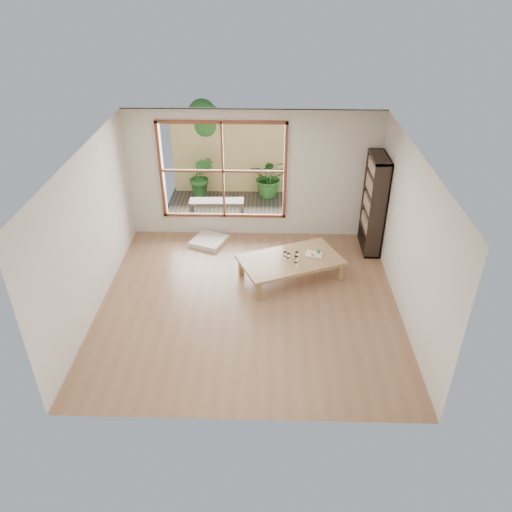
{
  "coord_description": "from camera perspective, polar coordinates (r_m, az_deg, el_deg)",
  "views": [
    {
      "loc": [
        0.3,
        -6.82,
        5.08
      ],
      "look_at": [
        0.1,
        0.6,
        0.55
      ],
      "focal_mm": 35.0,
      "sensor_mm": 36.0,
      "label": 1
    }
  ],
  "objects": [
    {
      "name": "garden_tree",
      "position": [
        12.29,
        -6.11,
        14.87
      ],
      "size": [
        1.04,
        0.85,
        2.22
      ],
      "color": "#4C3D2D",
      "rests_on": "ground"
    },
    {
      "name": "glass_small",
      "position": [
        8.96,
        3.7,
        0.04
      ],
      "size": [
        0.07,
        0.07,
        0.09
      ],
      "primitive_type": "cylinder",
      "color": "silver",
      "rests_on": "low_table"
    },
    {
      "name": "shrub_right",
      "position": [
        12.02,
        1.6,
        9.04
      ],
      "size": [
        0.96,
        0.86,
        0.98
      ],
      "primitive_type": "imported",
      "rotation": [
        0.0,
        0.0,
        -0.12
      ],
      "color": "#2E5E22",
      "rests_on": "deck"
    },
    {
      "name": "glass_tall",
      "position": [
        8.82,
        4.61,
        -0.39
      ],
      "size": [
        0.07,
        0.07,
        0.13
      ],
      "primitive_type": "cylinder",
      "color": "silver",
      "rests_on": "low_table"
    },
    {
      "name": "deck",
      "position": [
        11.59,
        -3.09,
        5.34
      ],
      "size": [
        2.8,
        2.0,
        0.05
      ],
      "primitive_type": "cube",
      "color": "#3A332A",
      "rests_on": "ground"
    },
    {
      "name": "floor_cushion",
      "position": [
        10.23,
        -5.4,
        1.74
      ],
      "size": [
        0.81,
        0.81,
        0.09
      ],
      "primitive_type": "cube",
      "rotation": [
        0.0,
        0.0,
        -0.38
      ],
      "color": "white",
      "rests_on": "ground"
    },
    {
      "name": "glass_mid",
      "position": [
        8.98,
        4.69,
        0.14
      ],
      "size": [
        0.07,
        0.07,
        0.1
      ],
      "primitive_type": "cylinder",
      "color": "silver",
      "rests_on": "low_table"
    },
    {
      "name": "glass_short",
      "position": [
        9.01,
        3.35,
        0.24
      ],
      "size": [
        0.06,
        0.06,
        0.08
      ],
      "primitive_type": "cylinder",
      "color": "silver",
      "rests_on": "low_table"
    },
    {
      "name": "low_table",
      "position": [
        8.98,
        3.97,
        -0.57
      ],
      "size": [
        2.02,
        1.62,
        0.39
      ],
      "rotation": [
        0.0,
        0.0,
        0.41
      ],
      "color": "#9F7A4D",
      "rests_on": "ground"
    },
    {
      "name": "food_tray",
      "position": [
        9.11,
        6.75,
        0.28
      ],
      "size": [
        0.34,
        0.28,
        0.09
      ],
      "rotation": [
        0.0,
        0.0,
        -0.24
      ],
      "color": "white",
      "rests_on": "low_table"
    },
    {
      "name": "ground",
      "position": [
        8.51,
        -0.8,
        -5.27
      ],
      "size": [
        5.0,
        5.0,
        0.0
      ],
      "primitive_type": "plane",
      "color": "#936749",
      "rests_on": "ground"
    },
    {
      "name": "bamboo_fence",
      "position": [
        12.16,
        -2.86,
        11.23
      ],
      "size": [
        2.8,
        0.06,
        1.8
      ],
      "primitive_type": "cube",
      "color": "tan",
      "rests_on": "ground"
    },
    {
      "name": "garden_bench",
      "position": [
        11.12,
        -4.52,
        6.07
      ],
      "size": [
        1.21,
        0.39,
        0.38
      ],
      "rotation": [
        0.0,
        0.0,
        0.03
      ],
      "color": "black",
      "rests_on": "deck"
    },
    {
      "name": "shrub_left",
      "position": [
        12.02,
        -6.27,
        8.99
      ],
      "size": [
        0.58,
        0.48,
        1.03
      ],
      "primitive_type": "imported",
      "rotation": [
        0.0,
        0.0,
        -0.04
      ],
      "color": "#2E5E22",
      "rests_on": "deck"
    },
    {
      "name": "bookshelf",
      "position": [
        9.86,
        13.32,
        5.78
      ],
      "size": [
        0.31,
        0.86,
        1.92
      ],
      "primitive_type": "cube",
      "color": "black",
      "rests_on": "ground"
    }
  ]
}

